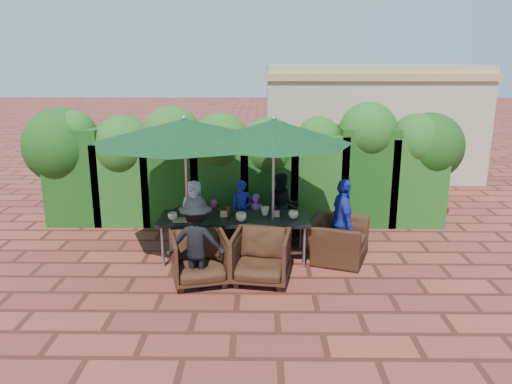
{
  "coord_description": "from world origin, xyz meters",
  "views": [
    {
      "loc": [
        0.34,
        -7.81,
        3.3
      ],
      "look_at": [
        0.25,
        0.4,
        1.15
      ],
      "focal_mm": 35.0,
      "sensor_mm": 36.0,
      "label": 1
    }
  ],
  "objects_px": {
    "umbrella_right": "(274,132)",
    "chair_far_mid": "(234,222)",
    "chair_far_right": "(281,224)",
    "dining_table": "(234,221)",
    "chair_far_left": "(195,222)",
    "chair_end_right": "(337,233)",
    "umbrella_left": "(185,131)",
    "chair_near_left": "(200,256)",
    "chair_near_right": "(261,255)"
  },
  "relations": [
    {
      "from": "umbrella_right",
      "to": "chair_far_right",
      "type": "relative_size",
      "value": 3.57
    },
    {
      "from": "umbrella_left",
      "to": "chair_far_mid",
      "type": "height_order",
      "value": "umbrella_left"
    },
    {
      "from": "chair_far_mid",
      "to": "chair_far_right",
      "type": "height_order",
      "value": "chair_far_right"
    },
    {
      "from": "dining_table",
      "to": "chair_far_left",
      "type": "height_order",
      "value": "dining_table"
    },
    {
      "from": "dining_table",
      "to": "chair_end_right",
      "type": "xyz_separation_m",
      "value": [
        1.76,
        0.02,
        -0.21
      ]
    },
    {
      "from": "umbrella_left",
      "to": "chair_far_left",
      "type": "bearing_deg",
      "value": 91.09
    },
    {
      "from": "umbrella_right",
      "to": "umbrella_left",
      "type": "bearing_deg",
      "value": 176.54
    },
    {
      "from": "chair_far_mid",
      "to": "chair_near_right",
      "type": "height_order",
      "value": "chair_near_right"
    },
    {
      "from": "dining_table",
      "to": "chair_near_right",
      "type": "relative_size",
      "value": 2.9
    },
    {
      "from": "chair_far_left",
      "to": "chair_near_right",
      "type": "relative_size",
      "value": 0.81
    },
    {
      "from": "chair_far_mid",
      "to": "chair_near_right",
      "type": "relative_size",
      "value": 0.81
    },
    {
      "from": "chair_far_right",
      "to": "umbrella_left",
      "type": "bearing_deg",
      "value": 4.36
    },
    {
      "from": "umbrella_right",
      "to": "chair_near_left",
      "type": "xyz_separation_m",
      "value": [
        -1.13,
        -0.86,
        -1.79
      ]
    },
    {
      "from": "umbrella_left",
      "to": "chair_near_left",
      "type": "height_order",
      "value": "umbrella_left"
    },
    {
      "from": "umbrella_left",
      "to": "chair_far_mid",
      "type": "relative_size",
      "value": 4.25
    },
    {
      "from": "chair_near_left",
      "to": "chair_near_right",
      "type": "bearing_deg",
      "value": -11.11
    },
    {
      "from": "dining_table",
      "to": "umbrella_left",
      "type": "relative_size",
      "value": 0.84
    },
    {
      "from": "chair_far_mid",
      "to": "chair_end_right",
      "type": "bearing_deg",
      "value": 152.6
    },
    {
      "from": "umbrella_right",
      "to": "chair_far_left",
      "type": "distance_m",
      "value": 2.58
    },
    {
      "from": "umbrella_left",
      "to": "chair_near_left",
      "type": "distance_m",
      "value": 2.05
    },
    {
      "from": "chair_far_right",
      "to": "chair_near_left",
      "type": "relative_size",
      "value": 0.85
    },
    {
      "from": "umbrella_right",
      "to": "chair_end_right",
      "type": "distance_m",
      "value": 2.07
    },
    {
      "from": "chair_far_left",
      "to": "chair_near_left",
      "type": "distance_m",
      "value": 1.94
    },
    {
      "from": "chair_far_left",
      "to": "umbrella_left",
      "type": "bearing_deg",
      "value": 115.59
    },
    {
      "from": "umbrella_right",
      "to": "chair_far_mid",
      "type": "distance_m",
      "value": 2.23
    },
    {
      "from": "umbrella_right",
      "to": "chair_far_mid",
      "type": "relative_size",
      "value": 3.61
    },
    {
      "from": "umbrella_right",
      "to": "chair_far_left",
      "type": "height_order",
      "value": "umbrella_right"
    },
    {
      "from": "chair_near_left",
      "to": "chair_near_right",
      "type": "xyz_separation_m",
      "value": [
        0.94,
        0.05,
        0.01
      ]
    },
    {
      "from": "chair_far_mid",
      "to": "chair_near_right",
      "type": "distance_m",
      "value": 1.89
    },
    {
      "from": "umbrella_left",
      "to": "chair_end_right",
      "type": "xyz_separation_m",
      "value": [
        2.54,
        0.01,
        -1.75
      ]
    },
    {
      "from": "dining_table",
      "to": "chair_near_right",
      "type": "bearing_deg",
      "value": -62.72
    },
    {
      "from": "chair_far_mid",
      "to": "umbrella_right",
      "type": "bearing_deg",
      "value": 124.54
    },
    {
      "from": "dining_table",
      "to": "umbrella_left",
      "type": "distance_m",
      "value": 1.73
    },
    {
      "from": "dining_table",
      "to": "chair_far_right",
      "type": "xyz_separation_m",
      "value": [
        0.83,
        0.85,
        -0.32
      ]
    },
    {
      "from": "chair_far_mid",
      "to": "chair_far_right",
      "type": "xyz_separation_m",
      "value": [
        0.89,
        -0.08,
        0.0
      ]
    },
    {
      "from": "umbrella_right",
      "to": "chair_near_right",
      "type": "bearing_deg",
      "value": -103.59
    },
    {
      "from": "chair_near_left",
      "to": "umbrella_left",
      "type": "bearing_deg",
      "value": 93.6
    },
    {
      "from": "chair_far_left",
      "to": "umbrella_right",
      "type": "bearing_deg",
      "value": 168.86
    },
    {
      "from": "dining_table",
      "to": "chair_end_right",
      "type": "distance_m",
      "value": 1.77
    },
    {
      "from": "umbrella_left",
      "to": "chair_far_right",
      "type": "distance_m",
      "value": 2.6
    },
    {
      "from": "umbrella_left",
      "to": "umbrella_right",
      "type": "height_order",
      "value": "same"
    },
    {
      "from": "umbrella_left",
      "to": "chair_near_right",
      "type": "bearing_deg",
      "value": -35.78
    },
    {
      "from": "chair_near_right",
      "to": "chair_end_right",
      "type": "relative_size",
      "value": 0.82
    },
    {
      "from": "chair_end_right",
      "to": "chair_near_left",
      "type": "bearing_deg",
      "value": 133.05
    },
    {
      "from": "dining_table",
      "to": "umbrella_left",
      "type": "xyz_separation_m",
      "value": [
        -0.79,
        0.01,
        1.54
      ]
    },
    {
      "from": "umbrella_right",
      "to": "chair_far_left",
      "type": "xyz_separation_m",
      "value": [
        -1.46,
        1.05,
        -1.86
      ]
    },
    {
      "from": "dining_table",
      "to": "chair_far_right",
      "type": "height_order",
      "value": "dining_table"
    },
    {
      "from": "umbrella_left",
      "to": "chair_far_mid",
      "type": "bearing_deg",
      "value": 51.64
    },
    {
      "from": "umbrella_left",
      "to": "dining_table",
      "type": "bearing_deg",
      "value": -0.84
    },
    {
      "from": "umbrella_left",
      "to": "umbrella_right",
      "type": "xyz_separation_m",
      "value": [
        1.44,
        -0.09,
        -0.0
      ]
    }
  ]
}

